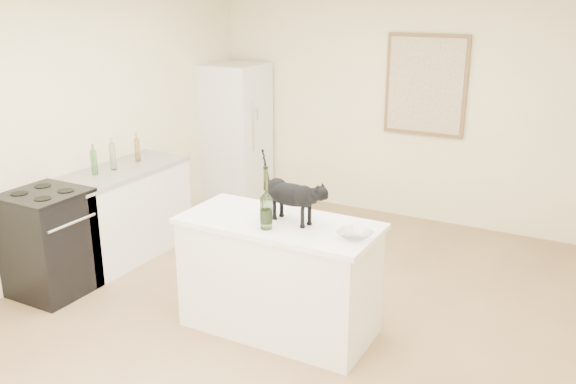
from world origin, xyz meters
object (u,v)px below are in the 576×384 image
at_px(stove, 49,244).
at_px(glass_bowl, 355,235).
at_px(fridge, 236,133).
at_px(wine_bottle, 266,202).
at_px(black_cat, 291,198).

xyz_separation_m(stove, glass_bowl, (2.68, 0.35, 0.48)).
xyz_separation_m(fridge, wine_bottle, (2.05, -2.73, 0.25)).
distance_m(black_cat, glass_bowl, 0.57).
distance_m(fridge, glass_bowl, 3.74).
bearing_deg(fridge, black_cat, -49.74).
bearing_deg(black_cat, stove, -156.53).
bearing_deg(stove, black_cat, 11.37).
xyz_separation_m(black_cat, wine_bottle, (-0.09, -0.21, 0.02)).
height_order(stove, glass_bowl, glass_bowl).
height_order(stove, fridge, fridge).
xyz_separation_m(wine_bottle, glass_bowl, (0.63, 0.12, -0.18)).
xyz_separation_m(stove, wine_bottle, (2.05, 0.22, 0.65)).
bearing_deg(black_cat, glass_bowl, 3.41).
bearing_deg(glass_bowl, fridge, 135.83).
bearing_deg(fridge, glass_bowl, -44.17).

